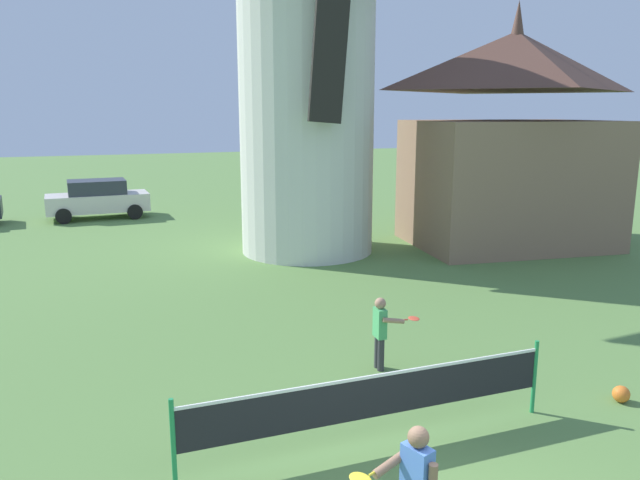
{
  "coord_description": "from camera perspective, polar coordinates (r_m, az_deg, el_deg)",
  "views": [
    {
      "loc": [
        -2.88,
        -4.63,
        4.3
      ],
      "look_at": [
        0.3,
        3.91,
        2.36
      ],
      "focal_mm": 34.1,
      "sensor_mm": 36.0,
      "label": 1
    }
  ],
  "objects": [
    {
      "name": "player_far",
      "position": [
        10.34,
        5.76,
        -8.31
      ],
      "size": [
        0.72,
        0.54,
        1.26
      ],
      "color": "#333338",
      "rests_on": "ground_plane"
    },
    {
      "name": "stray_ball",
      "position": [
        10.45,
        26.41,
        -12.82
      ],
      "size": [
        0.25,
        0.25,
        0.25
      ],
      "primitive_type": "sphere",
      "color": "orange",
      "rests_on": "ground_plane"
    },
    {
      "name": "parked_car_cream",
      "position": [
        26.35,
        -20.14,
        3.68
      ],
      "size": [
        4.01,
        2.04,
        1.56
      ],
      "color": "silver",
      "rests_on": "ground_plane"
    },
    {
      "name": "windmill",
      "position": [
        18.62,
        -1.26,
        16.91
      ],
      "size": [
        9.02,
        4.74,
        12.98
      ],
      "color": "silver",
      "rests_on": "ground_plane"
    },
    {
      "name": "chapel",
      "position": [
        20.49,
        17.42,
        8.64
      ],
      "size": [
        6.8,
        5.33,
        7.6
      ],
      "color": "#937056",
      "rests_on": "ground_plane"
    },
    {
      "name": "tennis_net",
      "position": [
        8.12,
        5.09,
        -14.44
      ],
      "size": [
        5.16,
        0.06,
        1.1
      ],
      "color": "#238E4C",
      "rests_on": "ground_plane"
    }
  ]
}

